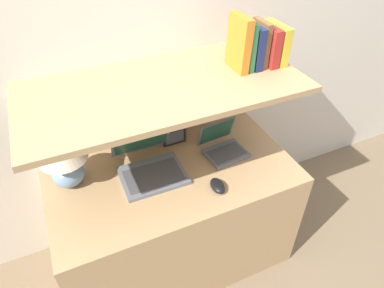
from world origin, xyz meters
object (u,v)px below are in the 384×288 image
(router_box, at_px, (172,134))
(computer_mouse, at_px, (218,186))
(book_green, at_px, (246,45))
(laptop_large, at_px, (149,162))
(book_navy, at_px, (253,46))
(book_yellow, at_px, (276,43))
(table_lamp, at_px, (62,155))
(book_orange, at_px, (239,43))
(book_red, at_px, (267,45))
(book_brown, at_px, (260,43))
(laptop_small, at_px, (223,146))

(router_box, bearing_deg, computer_mouse, -82.40)
(book_green, bearing_deg, laptop_large, -179.97)
(laptop_large, relative_size, book_green, 1.55)
(laptop_large, height_order, book_navy, book_navy)
(laptop_large, bearing_deg, router_box, 41.11)
(computer_mouse, xyz_separation_m, book_yellow, (0.43, 0.27, 0.55))
(table_lamp, relative_size, book_navy, 1.54)
(table_lamp, distance_m, book_yellow, 1.14)
(router_box, bearing_deg, book_orange, -32.15)
(book_yellow, xyz_separation_m, book_green, (-0.17, 0.00, 0.02))
(laptop_large, distance_m, book_red, 0.82)
(book_red, relative_size, book_orange, 0.73)
(book_red, bearing_deg, book_navy, 180.00)
(computer_mouse, bearing_deg, table_lamp, 152.26)
(router_box, relative_size, book_yellow, 0.72)
(computer_mouse, height_order, book_red, book_red)
(book_brown, bearing_deg, laptop_small, -171.45)
(book_green, distance_m, book_orange, 0.04)
(book_brown, bearing_deg, book_navy, 180.00)
(laptop_small, distance_m, router_box, 0.30)
(table_lamp, distance_m, book_navy, 1.02)
(laptop_large, bearing_deg, table_lamp, 169.18)
(table_lamp, height_order, book_navy, book_navy)
(book_green, bearing_deg, computer_mouse, -133.81)
(router_box, height_order, book_orange, book_orange)
(table_lamp, distance_m, book_brown, 1.06)
(book_brown, bearing_deg, computer_mouse, -141.59)
(laptop_large, xyz_separation_m, laptop_small, (0.42, -0.03, -0.02))
(computer_mouse, xyz_separation_m, book_orange, (0.22, 0.27, 0.58))
(table_lamp, distance_m, book_orange, 0.96)
(book_yellow, bearing_deg, book_green, 180.00)
(book_navy, height_order, book_green, book_green)
(laptop_small, distance_m, book_green, 0.56)
(table_lamp, distance_m, computer_mouse, 0.75)
(laptop_large, bearing_deg, laptop_small, -3.63)
(book_orange, bearing_deg, book_red, 0.00)
(router_box, distance_m, book_green, 0.65)
(book_yellow, bearing_deg, laptop_small, -174.33)
(laptop_small, height_order, book_orange, book_orange)
(book_yellow, bearing_deg, book_orange, 180.00)
(table_lamp, relative_size, laptop_small, 1.29)
(table_lamp, xyz_separation_m, book_green, (0.90, -0.07, 0.41))
(book_orange, bearing_deg, laptop_small, -156.14)
(computer_mouse, distance_m, book_green, 0.68)
(book_navy, bearing_deg, laptop_large, -179.97)
(book_red, bearing_deg, book_orange, 180.00)
(book_navy, bearing_deg, book_red, 0.00)
(router_box, bearing_deg, table_lamp, -170.31)
(laptop_large, xyz_separation_m, router_box, (0.20, 0.17, -0.00))
(router_box, distance_m, book_navy, 0.66)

